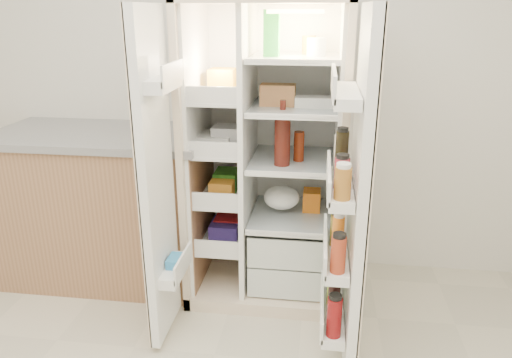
# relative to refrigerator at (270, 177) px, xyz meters

# --- Properties ---
(wall_back) EXTENTS (4.00, 0.02, 2.70)m
(wall_back) POSITION_rel_refrigerator_xyz_m (-0.21, 0.35, 0.61)
(wall_back) COLOR white
(wall_back) RESTS_ON floor
(refrigerator) EXTENTS (0.92, 0.70, 1.80)m
(refrigerator) POSITION_rel_refrigerator_xyz_m (0.00, 0.00, 0.00)
(refrigerator) COLOR beige
(refrigerator) RESTS_ON floor
(freezer_door) EXTENTS (0.15, 0.40, 1.72)m
(freezer_door) POSITION_rel_refrigerator_xyz_m (-0.51, -0.60, 0.15)
(freezer_door) COLOR white
(freezer_door) RESTS_ON floor
(fridge_door) EXTENTS (0.17, 0.58, 1.72)m
(fridge_door) POSITION_rel_refrigerator_xyz_m (0.47, -0.70, 0.12)
(fridge_door) COLOR white
(fridge_door) RESTS_ON floor
(kitchen_counter) EXTENTS (1.38, 0.73, 1.00)m
(kitchen_counter) POSITION_rel_refrigerator_xyz_m (-1.08, -0.02, -0.24)
(kitchen_counter) COLOR #996E4C
(kitchen_counter) RESTS_ON floor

